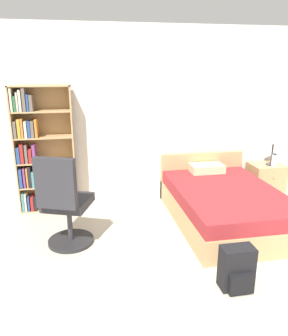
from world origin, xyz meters
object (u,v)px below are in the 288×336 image
at_px(nightstand, 265,180).
at_px(water_bottle, 274,160).
at_px(bookshelf, 37,149).
at_px(bed, 223,203).
at_px(table_lamp, 274,139).
at_px(backpack_black, 237,269).
at_px(office_chair, 65,205).

xyz_separation_m(nightstand, water_bottle, (0.05, -0.11, 0.36)).
xyz_separation_m(bookshelf, bed, (2.46, -0.82, -0.66)).
relative_size(bed, table_lamp, 3.61).
distance_m(bookshelf, bed, 2.68).
bearing_deg(backpack_black, nightstand, 54.64).
bearing_deg(table_lamp, bookshelf, 177.74).
relative_size(office_chair, table_lamp, 2.05).
relative_size(nightstand, backpack_black, 1.24).
bearing_deg(nightstand, water_bottle, -66.67).
distance_m(bookshelf, table_lamp, 3.54).
height_order(table_lamp, water_bottle, table_lamp).
bearing_deg(water_bottle, office_chair, -163.03).
xyz_separation_m(office_chair, table_lamp, (3.14, 1.03, 0.42)).
height_order(table_lamp, backpack_black, table_lamp).
bearing_deg(office_chair, water_bottle, 16.97).
bearing_deg(table_lamp, backpack_black, -126.63).
distance_m(office_chair, water_bottle, 3.29).
height_order(bookshelf, table_lamp, bookshelf).
height_order(bookshelf, nightstand, bookshelf).
bearing_deg(nightstand, backpack_black, -125.36).
bearing_deg(water_bottle, bed, -150.35).
bearing_deg(bed, water_bottle, 29.65).
distance_m(bed, office_chair, 2.11).
xyz_separation_m(bed, nightstand, (1.04, 0.73, 0.02)).
xyz_separation_m(bookshelf, backpack_black, (2.00, -2.22, -0.71)).
height_order(bookshelf, office_chair, bookshelf).
relative_size(bed, backpack_black, 4.67).
bearing_deg(office_chair, table_lamp, 18.11).
height_order(bed, backpack_black, bed).
relative_size(office_chair, nightstand, 2.14).
distance_m(bed, table_lamp, 1.46).
height_order(nightstand, table_lamp, table_lamp).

